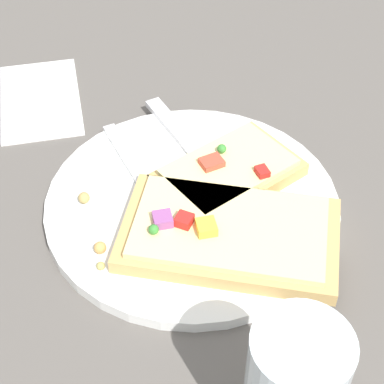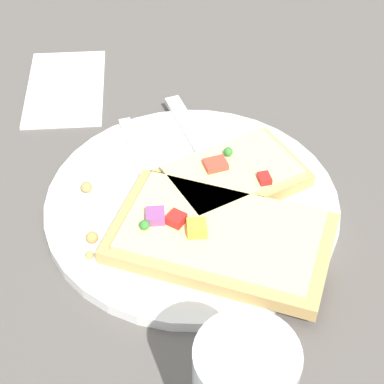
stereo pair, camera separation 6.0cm
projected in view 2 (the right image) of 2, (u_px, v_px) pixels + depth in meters
name	position (u px, v px, depth m)	size (l,w,h in m)	color
ground_plane	(192.00, 208.00, 0.62)	(4.00, 4.00, 0.00)	#56514C
plate	(192.00, 204.00, 0.61)	(0.28, 0.28, 0.01)	white
fork	(151.00, 189.00, 0.61)	(0.20, 0.07, 0.01)	silver
knife	(203.00, 148.00, 0.66)	(0.21, 0.08, 0.01)	silver
pizza_slice_main	(220.00, 236.00, 0.56)	(0.18, 0.22, 0.03)	tan
pizza_slice_corner	(232.00, 176.00, 0.62)	(0.13, 0.16, 0.03)	tan
crumb_scatter	(148.00, 219.00, 0.58)	(0.10, 0.19, 0.01)	tan
napkin	(65.00, 87.00, 0.75)	(0.15, 0.09, 0.01)	white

